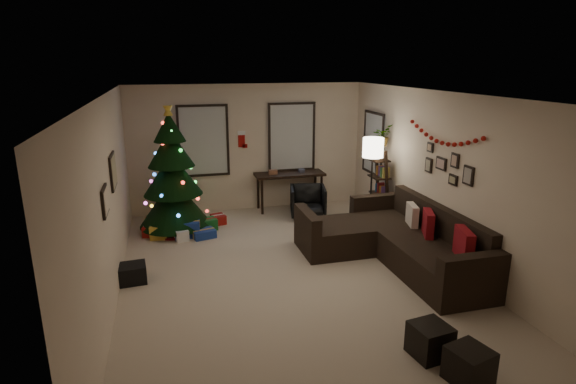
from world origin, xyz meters
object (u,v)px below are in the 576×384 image
at_px(christmas_tree, 173,179).
at_px(desk, 290,177).
at_px(bookshelf, 381,188).
at_px(sofa, 396,242).
at_px(desk_chair, 308,202).

height_order(christmas_tree, desk, christmas_tree).
bearing_deg(desk, bookshelf, -44.92).
height_order(sofa, desk, sofa).
xyz_separation_m(desk, bookshelf, (1.46, -1.46, 0.03)).
distance_m(desk, bookshelf, 2.06).
relative_size(christmas_tree, sofa, 0.80).
relative_size(sofa, desk_chair, 4.62).
bearing_deg(sofa, christmas_tree, 145.88).
height_order(desk, desk_chair, desk).
bearing_deg(sofa, desk, 107.31).
height_order(christmas_tree, sofa, christmas_tree).
height_order(christmas_tree, desk_chair, christmas_tree).
xyz_separation_m(desk, desk_chair, (0.22, -0.65, -0.38)).
bearing_deg(bookshelf, sofa, -107.03).
relative_size(christmas_tree, desk_chair, 3.68).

